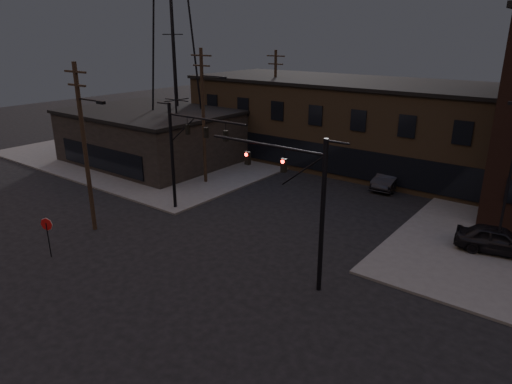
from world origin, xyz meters
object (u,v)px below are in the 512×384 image
at_px(car_crossing, 390,178).
at_px(parked_car_lot_a, 498,240).
at_px(traffic_signal_far, 184,147).
at_px(traffic_signal_near, 303,196).
at_px(stop_sign, 47,228).

bearing_deg(car_crossing, parked_car_lot_a, -43.10).
height_order(traffic_signal_far, car_crossing, traffic_signal_far).
xyz_separation_m(traffic_signal_near, stop_sign, (-13.36, -6.49, -3.09)).
bearing_deg(parked_car_lot_a, traffic_signal_near, 132.08).
relative_size(parked_car_lot_a, car_crossing, 0.94).
xyz_separation_m(parked_car_lot_a, car_crossing, (-10.04, 8.29, -0.12)).
height_order(traffic_signal_near, stop_sign, traffic_signal_near).
bearing_deg(car_crossing, traffic_signal_far, -126.75).
bearing_deg(traffic_signal_near, stop_sign, -154.10).
bearing_deg(stop_sign, parked_car_lot_a, 38.09).
xyz_separation_m(traffic_signal_far, stop_sign, (-1.28, -9.99, -3.17)).
height_order(stop_sign, parked_car_lot_a, stop_sign).
xyz_separation_m(traffic_signal_near, traffic_signal_far, (-12.07, 3.50, 0.08)).
height_order(parked_car_lot_a, car_crossing, parked_car_lot_a).
relative_size(traffic_signal_far, stop_sign, 3.23).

